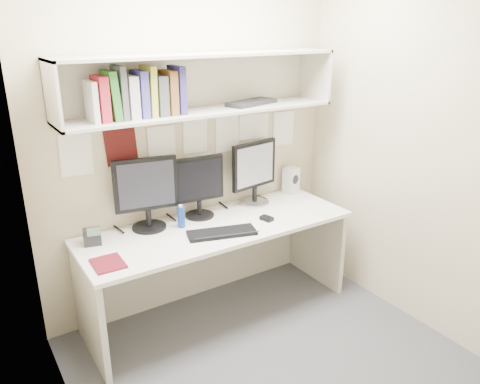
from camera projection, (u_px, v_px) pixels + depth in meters
floor at (268, 358)px, 3.12m from camera, size 2.40×2.00×0.01m
wall_back at (192, 138)px, 3.47m from camera, size 2.40×0.02×2.60m
wall_front at (420, 234)px, 1.89m from camera, size 2.40×0.02×2.60m
wall_left at (55, 216)px, 2.07m from camera, size 0.02×2.00×2.60m
wall_right at (409, 145)px, 3.29m from camera, size 0.02×2.00×2.60m
desk at (218, 269)px, 3.51m from camera, size 2.00×0.70×0.73m
overhead_hutch at (200, 83)px, 3.22m from camera, size 2.00×0.38×0.40m
pinned_papers at (193, 145)px, 3.49m from camera, size 1.92×0.01×0.48m
monitor_left at (146, 191)px, 3.25m from camera, size 0.44×0.24×0.52m
monitor_center at (198, 184)px, 3.46m from camera, size 0.40×0.22×0.46m
monitor_right at (254, 171)px, 3.71m from camera, size 0.44×0.24×0.51m
keyboard at (222, 233)px, 3.23m from camera, size 0.50×0.30×0.02m
mouse at (267, 218)px, 3.46m from camera, size 0.08×0.11×0.03m
speaker at (291, 180)px, 4.00m from camera, size 0.13×0.14×0.22m
blue_bottle at (181, 217)px, 3.32m from camera, size 0.05×0.05×0.17m
maroon_notebook at (108, 263)px, 2.83m from camera, size 0.18×0.22×0.01m
desk_phone at (92, 237)px, 3.07m from camera, size 0.13×0.13×0.14m
book_stack at (137, 95)px, 2.94m from camera, size 0.61×0.20×0.33m
hutch_tray at (252, 103)px, 3.45m from camera, size 0.45×0.28×0.03m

